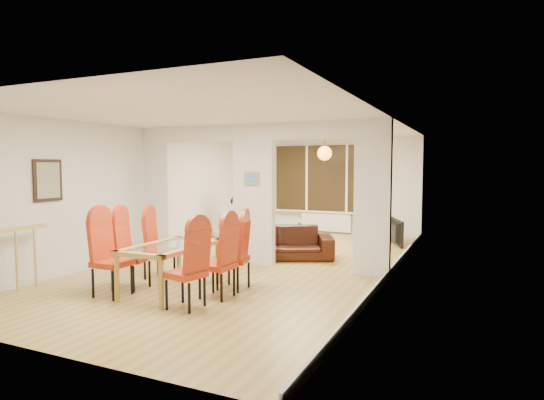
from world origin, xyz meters
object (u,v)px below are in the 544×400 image
Objects in this scene: dining_table at (171,269)px; dining_chair_ra at (185,267)px; dining_chair_rb at (217,260)px; armchair at (231,227)px; dining_chair_lb at (132,253)px; dining_chair_rc at (233,254)px; sofa at (277,242)px; television at (392,232)px; dining_chair_lc at (159,247)px; person at (239,207)px; bowl at (303,234)px; bottle at (299,228)px; dining_chair_la at (112,257)px; coffee_table at (303,240)px.

dining_table is 1.40× the size of dining_chair_ra.
armchair is (-2.29, 4.42, -0.21)m from dining_chair_rb.
dining_chair_lb is at bearing -174.29° from dining_table.
dining_chair_ra is at bearing -109.22° from dining_chair_rc.
sofa is 2.52m from armchair.
dining_chair_lb is at bearing 130.00° from television.
dining_chair_lc is 3.97m from person.
bowl is at bearing 66.39° from sofa.
dining_chair_ra reaches higher than dining_table.
dining_chair_lb is 6.19m from television.
dining_chair_rb is at bearing -83.56° from bottle.
person is at bearing 98.26° from dining_chair_la.
dining_chair_lb reaches higher than dining_chair_lc.
dining_table is 4.55m from bottle.
dining_chair_rb is 4.53m from bottle.
dining_chair_la reaches higher than dining_chair_rc.
coffee_table is at bearing 98.14° from dining_chair_rb.
bowl is at bearing -75.66° from coffee_table.
bowl is at bearing 97.23° from television.
dining_table is 0.92m from dining_chair_lc.
television is (1.50, 4.88, -0.23)m from dining_chair_rc.
dining_table is 5.85m from television.
dining_chair_la reaches higher than armchair.
dining_chair_rb is 4.68× the size of bowl.
bowl is at bearing 81.36° from dining_chair_rc.
person is (-1.34, 4.50, 0.49)m from dining_table.
dining_chair_ra is at bearing -1.18° from dining_chair_la.
sofa is 2.08× the size of television.
dining_chair_rb is 4.98m from armchair.
dining_chair_rb is at bearing 91.07° from dining_chair_ra.
person reaches higher than dining_chair_rc.
person is at bearing 103.93° from dining_chair_rc.
sofa is 2.01× the size of coffee_table.
dining_chair_rc is 4.05m from bottle.
dining_chair_ra reaches higher than dining_chair_rc.
dining_chair_rc reaches higher than television.
dining_chair_rc is at bearing 37.19° from dining_chair_la.
dining_chair_lc is at bearing 78.53° from dining_chair_lb.
dining_chair_ra is 5.45m from armchair.
television is (1.81, 2.53, -0.02)m from sofa.
dining_table is at bearing -172.81° from dining_chair_rb.
dining_table is 1.42× the size of television.
dining_chair_lb is 1.02× the size of dining_chair_rb.
person reaches higher than dining_chair_lc.
dining_chair_lc is 5.62m from television.
armchair is at bearing 81.79° from television.
dining_chair_ra is 1.48× the size of armchair.
coffee_table is 4.77× the size of bowl.
dining_chair_rb is 5.56m from television.
television reaches higher than bottle.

